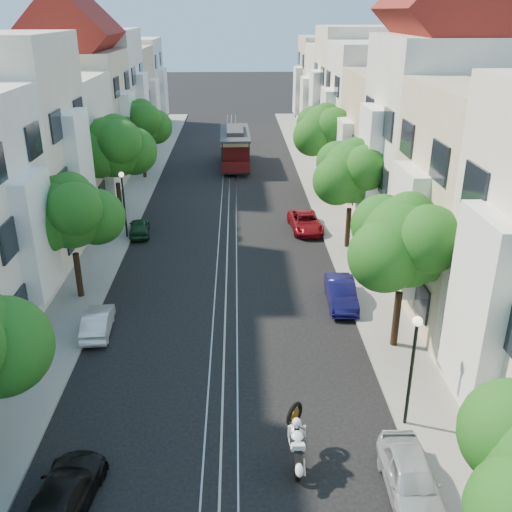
{
  "coord_description": "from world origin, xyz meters",
  "views": [
    {
      "loc": [
        0.64,
        -11.55,
        13.16
      ],
      "look_at": [
        1.51,
        13.84,
        2.2
      ],
      "focal_mm": 40.0,
      "sensor_mm": 36.0,
      "label": 1
    }
  ],
  "objects": [
    {
      "name": "cable_car",
      "position": [
        0.5,
        39.94,
        1.89
      ],
      "size": [
        2.73,
        8.33,
        3.18
      ],
      "rotation": [
        0.0,
        0.0,
        0.02
      ],
      "color": "black",
      "rests_on": "ground"
    },
    {
      "name": "ground",
      "position": [
        0.0,
        28.0,
        0.0
      ],
      "size": [
        200.0,
        200.0,
        0.0
      ],
      "primitive_type": "plane",
      "color": "black",
      "rests_on": "ground"
    },
    {
      "name": "tree_e_b",
      "position": [
        7.26,
        8.98,
        4.73
      ],
      "size": [
        4.93,
        4.08,
        6.68
      ],
      "color": "black",
      "rests_on": "ground"
    },
    {
      "name": "rail_slot",
      "position": [
        0.0,
        28.0,
        0.01
      ],
      "size": [
        0.06,
        80.0,
        0.02
      ],
      "primitive_type": "cube",
      "color": "gray",
      "rests_on": "ground"
    },
    {
      "name": "sidewalk_east",
      "position": [
        7.25,
        28.0,
        0.06
      ],
      "size": [
        2.5,
        80.0,
        0.12
      ],
      "primitive_type": "cube",
      "color": "gray",
      "rests_on": "ground"
    },
    {
      "name": "townhouses_west",
      "position": [
        -11.87,
        27.91,
        5.08
      ],
      "size": [
        7.75,
        72.0,
        11.76
      ],
      "color": "silver",
      "rests_on": "ground"
    },
    {
      "name": "tree_w_c",
      "position": [
        -7.14,
        24.98,
        5.07
      ],
      "size": [
        5.13,
        4.28,
        7.09
      ],
      "color": "black",
      "rests_on": "ground"
    },
    {
      "name": "parked_car_e_mid",
      "position": [
        5.6,
        12.88,
        0.61
      ],
      "size": [
        1.43,
        3.73,
        1.21
      ],
      "primitive_type": "imported",
      "rotation": [
        0.0,
        0.0,
        -0.04
      ],
      "color": "#0D0C40",
      "rests_on": "ground"
    },
    {
      "name": "rail_right",
      "position": [
        0.55,
        28.0,
        0.01
      ],
      "size": [
        0.06,
        80.0,
        0.02
      ],
      "primitive_type": "cube",
      "color": "gray",
      "rests_on": "ground"
    },
    {
      "name": "lane_line",
      "position": [
        0.0,
        28.0,
        0.0
      ],
      "size": [
        0.08,
        80.0,
        0.01
      ],
      "primitive_type": "cube",
      "color": "tan",
      "rests_on": "ground"
    },
    {
      "name": "lamp_west",
      "position": [
        -6.3,
        22.0,
        2.85
      ],
      "size": [
        0.32,
        0.32,
        4.16
      ],
      "color": "black",
      "rests_on": "ground"
    },
    {
      "name": "sportbike_rider",
      "position": [
        2.37,
        2.3,
        0.98
      ],
      "size": [
        0.63,
        2.16,
        1.81
      ],
      "rotation": [
        0.0,
        0.0,
        -0.01
      ],
      "color": "black",
      "rests_on": "ground"
    },
    {
      "name": "lamp_east",
      "position": [
        6.3,
        4.0,
        2.85
      ],
      "size": [
        0.32,
        0.32,
        4.16
      ],
      "color": "black",
      "rests_on": "ground"
    },
    {
      "name": "parked_car_w_far",
      "position": [
        -5.6,
        22.61,
        0.53
      ],
      "size": [
        1.63,
        3.24,
        1.06
      ],
      "primitive_type": "imported",
      "rotation": [
        0.0,
        0.0,
        3.27
      ],
      "color": "#16371D",
      "rests_on": "ground"
    },
    {
      "name": "tree_w_b",
      "position": [
        -7.14,
        13.98,
        4.4
      ],
      "size": [
        4.72,
        3.87,
        6.27
      ],
      "color": "black",
      "rests_on": "ground"
    },
    {
      "name": "sidewalk_west",
      "position": [
        -7.25,
        28.0,
        0.06
      ],
      "size": [
        2.5,
        80.0,
        0.12
      ],
      "primitive_type": "cube",
      "color": "gray",
      "rests_on": "ground"
    },
    {
      "name": "parked_car_w_mid",
      "position": [
        -5.6,
        10.61,
        0.53
      ],
      "size": [
        1.35,
        3.29,
        1.06
      ],
      "primitive_type": "imported",
      "rotation": [
        0.0,
        0.0,
        3.21
      ],
      "color": "silver",
      "rests_on": "ground"
    },
    {
      "name": "parked_car_e_far",
      "position": [
        5.04,
        23.08,
        0.57
      ],
      "size": [
        2.19,
        4.2,
        1.13
      ],
      "primitive_type": "imported",
      "rotation": [
        0.0,
        0.0,
        0.08
      ],
      "color": "maroon",
      "rests_on": "ground"
    },
    {
      "name": "townhouses_east",
      "position": [
        11.87,
        27.91,
        5.18
      ],
      "size": [
        7.75,
        72.0,
        12.0
      ],
      "color": "beige",
      "rests_on": "ground"
    },
    {
      "name": "tree_e_d",
      "position": [
        7.26,
        30.98,
        4.87
      ],
      "size": [
        5.01,
        4.16,
        6.85
      ],
      "color": "black",
      "rests_on": "ground"
    },
    {
      "name": "parked_car_w_near",
      "position": [
        -4.4,
        0.72,
        0.57
      ],
      "size": [
        2.04,
        4.09,
        1.14
      ],
      "primitive_type": "imported",
      "rotation": [
        0.0,
        0.0,
        3.03
      ],
      "color": "black",
      "rests_on": "ground"
    },
    {
      "name": "tree_w_d",
      "position": [
        -7.14,
        35.98,
        4.6
      ],
      "size": [
        4.84,
        3.99,
        6.52
      ],
      "color": "black",
      "rests_on": "ground"
    },
    {
      "name": "rail_left",
      "position": [
        -0.55,
        28.0,
        0.01
      ],
      "size": [
        0.06,
        80.0,
        0.02
      ],
      "primitive_type": "cube",
      "color": "gray",
      "rests_on": "ground"
    },
    {
      "name": "parked_car_e_near",
      "position": [
        5.6,
        0.96,
        0.63
      ],
      "size": [
        1.57,
        3.71,
        1.25
      ],
      "primitive_type": "imported",
      "rotation": [
        0.0,
        0.0,
        -0.03
      ],
      "color": "#A6AEB2",
      "rests_on": "ground"
    },
    {
      "name": "tree_e_c",
      "position": [
        7.26,
        19.98,
        4.6
      ],
      "size": [
        4.84,
        3.99,
        6.52
      ],
      "color": "black",
      "rests_on": "ground"
    }
  ]
}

